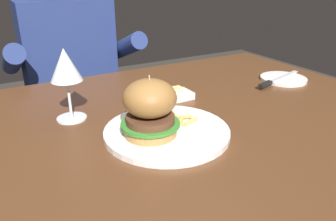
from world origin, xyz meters
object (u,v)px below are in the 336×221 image
at_px(table_knife, 276,80).
at_px(butter_dish, 176,95).
at_px(burger_sandwich, 150,108).
at_px(bread_plate, 283,79).
at_px(diner_person, 74,98).
at_px(wine_glass, 65,67).
at_px(main_plate, 167,132).

xyz_separation_m(table_knife, butter_dish, (-0.36, 0.04, -0.00)).
distance_m(burger_sandwich, bread_plate, 0.61).
bearing_deg(diner_person, table_knife, -52.20).
bearing_deg(table_knife, wine_glass, 175.43).
xyz_separation_m(wine_glass, butter_dish, (0.30, -0.01, -0.12)).
xyz_separation_m(wine_glass, diner_person, (0.14, 0.61, -0.31)).
xyz_separation_m(main_plate, wine_glass, (-0.17, 0.19, 0.13)).
relative_size(wine_glass, table_knife, 0.76).
distance_m(bread_plate, table_knife, 0.05).
bearing_deg(diner_person, main_plate, -88.38).
bearing_deg(main_plate, wine_glass, 130.88).
distance_m(wine_glass, diner_person, 0.70).
bearing_deg(wine_glass, main_plate, -49.12).
relative_size(table_knife, butter_dish, 2.60).
distance_m(main_plate, diner_person, 0.82).
relative_size(burger_sandwich, diner_person, 0.11).
distance_m(bread_plate, butter_dish, 0.41).
bearing_deg(table_knife, burger_sandwich, -164.96).
xyz_separation_m(main_plate, butter_dish, (0.13, 0.18, 0.00)).
height_order(main_plate, bread_plate, main_plate).
relative_size(burger_sandwich, bread_plate, 0.88).
relative_size(main_plate, diner_person, 0.24).
bearing_deg(diner_person, burger_sandwich, -91.45).
distance_m(butter_dish, diner_person, 0.66).
bearing_deg(main_plate, butter_dish, 53.83).
bearing_deg(butter_dish, burger_sandwich, -133.47).
height_order(main_plate, burger_sandwich, burger_sandwich).
bearing_deg(butter_dish, main_plate, -126.17).
bearing_deg(burger_sandwich, bread_plate, 15.07).
xyz_separation_m(table_knife, diner_person, (-0.51, 0.66, -0.19)).
relative_size(bread_plate, table_knife, 0.65).
bearing_deg(main_plate, burger_sandwich, -175.03).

